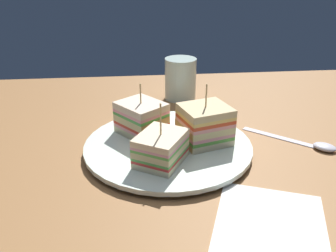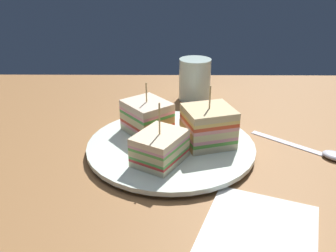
% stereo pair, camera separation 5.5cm
% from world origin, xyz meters
% --- Properties ---
extents(ground_plane, '(1.11, 0.83, 0.02)m').
position_xyz_m(ground_plane, '(0.00, 0.00, -0.01)').
color(ground_plane, olive).
extents(plate, '(0.27, 0.27, 0.01)m').
position_xyz_m(plate, '(0.00, 0.00, 0.01)').
color(plate, silver).
rests_on(plate, ground_plane).
extents(sandwich_wedge_0, '(0.09, 0.09, 0.09)m').
position_xyz_m(sandwich_wedge_0, '(-0.02, -0.06, 0.03)').
color(sandwich_wedge_0, beige).
rests_on(sandwich_wedge_0, plate).
extents(sandwich_wedge_1, '(0.09, 0.08, 0.10)m').
position_xyz_m(sandwich_wedge_1, '(0.06, 0.00, 0.04)').
color(sandwich_wedge_1, beige).
rests_on(sandwich_wedge_1, plate).
extents(sandwich_wedge_2, '(0.09, 0.10, 0.09)m').
position_xyz_m(sandwich_wedge_2, '(-0.04, 0.04, 0.04)').
color(sandwich_wedge_2, beige).
rests_on(sandwich_wedge_2, plate).
extents(chip_pile, '(0.06, 0.07, 0.02)m').
position_xyz_m(chip_pile, '(-0.00, 0.00, 0.02)').
color(chip_pile, '#E9C980').
rests_on(chip_pile, plate).
extents(spoon, '(0.13, 0.12, 0.01)m').
position_xyz_m(spoon, '(0.23, -0.01, 0.00)').
color(spoon, silver).
rests_on(spoon, ground_plane).
extents(napkin, '(0.16, 0.17, 0.01)m').
position_xyz_m(napkin, '(0.10, -0.19, 0.00)').
color(napkin, white).
rests_on(napkin, ground_plane).
extents(drinking_glass, '(0.07, 0.07, 0.09)m').
position_xyz_m(drinking_glass, '(0.05, 0.23, 0.04)').
color(drinking_glass, silver).
rests_on(drinking_glass, ground_plane).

